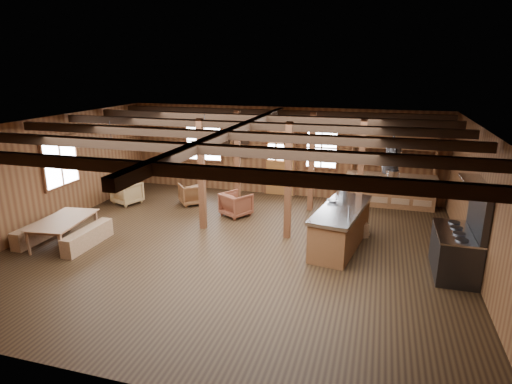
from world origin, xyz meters
The scene contains 22 objects.
room centered at (0.00, 0.00, 1.40)m, with size 10.04×9.04×2.84m.
ceiling_joists centered at (0.00, 0.18, 2.68)m, with size 9.80×8.82×0.18m.
timber_posts centered at (0.52, 2.08, 1.40)m, with size 3.95×2.35×2.80m.
back_door centered at (0.00, 4.45, 0.88)m, with size 1.02×0.08×2.15m.
window_back_left centered at (-2.60, 4.46, 1.60)m, with size 1.32×0.06×1.32m.
window_back_right centered at (1.30, 4.46, 1.60)m, with size 1.02×0.06×1.32m.
window_left centered at (-4.96, 0.50, 1.60)m, with size 0.14×1.24×1.32m.
notice_boards centered at (-1.50, 4.46, 1.64)m, with size 1.08×0.03×0.90m.
back_counter centered at (3.40, 4.20, 0.60)m, with size 2.55×0.60×2.45m.
pendant_lamps centered at (-2.25, 1.00, 2.25)m, with size 1.86×2.36×0.66m.
pot_rack centered at (3.27, 0.34, 2.25)m, with size 0.44×3.00×0.45m.
kitchen_island centered at (2.29, 0.80, 0.48)m, with size 1.28×2.61×1.20m.
step_stool centered at (2.71, 1.51, 0.17)m, with size 0.39×0.27×0.34m, color brown.
commercial_range centered at (4.65, 0.08, 0.62)m, with size 0.79×1.54×1.90m.
dining_table centered at (-3.90, -0.82, 0.30)m, with size 1.68×0.94×0.59m, color #916242.
bench_wall centered at (-4.65, -0.82, 0.21)m, with size 0.29×1.54×0.42m, color brown.
bench_aisle centered at (-3.30, -0.82, 0.21)m, with size 0.29×1.54×0.42m, color brown.
armchair_a centered at (-2.30, 2.74, 0.32)m, with size 0.69×0.71×0.64m, color brown.
armchair_b centered at (-0.69, 2.13, 0.33)m, with size 0.71×0.73×0.66m, color brown.
armchair_c centered at (-4.20, 2.25, 0.34)m, with size 0.72×0.74×0.67m, color #9A7646.
counter_pot centered at (2.21, 1.69, 1.03)m, with size 0.29×0.29×0.18m, color silver.
bowl centered at (2.04, 1.15, 0.97)m, with size 0.25×0.25×0.06m, color silver.
Camera 1 is at (2.99, -8.52, 4.02)m, focal length 30.00 mm.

